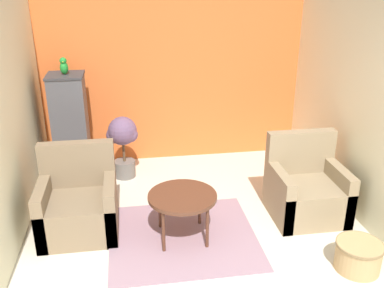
{
  "coord_description": "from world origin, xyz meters",
  "views": [
    {
      "loc": [
        -0.7,
        -2.69,
        2.76
      ],
      "look_at": [
        0.0,
        1.75,
        0.92
      ],
      "focal_mm": 40.0,
      "sensor_mm": 36.0,
      "label": 1
    }
  ],
  "objects_px": {
    "coffee_table": "(182,199)",
    "potted_plant": "(123,139)",
    "parrot": "(64,66)",
    "birdcage": "(71,129)",
    "wicker_basket": "(358,255)",
    "armchair_right": "(306,191)",
    "armchair_left": "(79,206)"
  },
  "relations": [
    {
      "from": "coffee_table",
      "to": "potted_plant",
      "type": "height_order",
      "value": "potted_plant"
    },
    {
      "from": "coffee_table",
      "to": "parrot",
      "type": "height_order",
      "value": "parrot"
    },
    {
      "from": "birdcage",
      "to": "parrot",
      "type": "xyz_separation_m",
      "value": [
        -0.0,
        0.0,
        0.87
      ]
    },
    {
      "from": "wicker_basket",
      "to": "birdcage",
      "type": "bearing_deg",
      "value": 139.13
    },
    {
      "from": "armchair_right",
      "to": "birdcage",
      "type": "height_order",
      "value": "birdcage"
    },
    {
      "from": "armchair_right",
      "to": "parrot",
      "type": "distance_m",
      "value": 3.45
    },
    {
      "from": "parrot",
      "to": "potted_plant",
      "type": "distance_m",
      "value": 1.24
    },
    {
      "from": "wicker_basket",
      "to": "armchair_right",
      "type": "bearing_deg",
      "value": 96.16
    },
    {
      "from": "coffee_table",
      "to": "birdcage",
      "type": "xyz_separation_m",
      "value": [
        -1.31,
        1.75,
        0.24
      ]
    },
    {
      "from": "coffee_table",
      "to": "armchair_left",
      "type": "distance_m",
      "value": 1.18
    },
    {
      "from": "parrot",
      "to": "coffee_table",
      "type": "bearing_deg",
      "value": -53.16
    },
    {
      "from": "armchair_left",
      "to": "birdcage",
      "type": "height_order",
      "value": "birdcage"
    },
    {
      "from": "armchair_left",
      "to": "wicker_basket",
      "type": "relative_size",
      "value": 2.12
    },
    {
      "from": "armchair_right",
      "to": "wicker_basket",
      "type": "xyz_separation_m",
      "value": [
        0.11,
        -1.06,
        -0.15
      ]
    },
    {
      "from": "armchair_left",
      "to": "birdcage",
      "type": "bearing_deg",
      "value": 97.4
    },
    {
      "from": "potted_plant",
      "to": "wicker_basket",
      "type": "bearing_deg",
      "value": -47.22
    },
    {
      "from": "wicker_basket",
      "to": "armchair_left",
      "type": "bearing_deg",
      "value": 157.96
    },
    {
      "from": "coffee_table",
      "to": "potted_plant",
      "type": "bearing_deg",
      "value": 110.69
    },
    {
      "from": "coffee_table",
      "to": "parrot",
      "type": "xyz_separation_m",
      "value": [
        -1.31,
        1.75,
        1.1
      ]
    },
    {
      "from": "potted_plant",
      "to": "parrot",
      "type": "bearing_deg",
      "value": 170.25
    },
    {
      "from": "armchair_right",
      "to": "potted_plant",
      "type": "height_order",
      "value": "armchair_right"
    },
    {
      "from": "coffee_table",
      "to": "armchair_left",
      "type": "height_order",
      "value": "armchair_left"
    },
    {
      "from": "armchair_left",
      "to": "parrot",
      "type": "bearing_deg",
      "value": 97.39
    },
    {
      "from": "coffee_table",
      "to": "wicker_basket",
      "type": "height_order",
      "value": "coffee_table"
    },
    {
      "from": "parrot",
      "to": "birdcage",
      "type": "bearing_deg",
      "value": -90.0
    },
    {
      "from": "birdcage",
      "to": "armchair_left",
      "type": "bearing_deg",
      "value": -82.6
    },
    {
      "from": "coffee_table",
      "to": "potted_plant",
      "type": "relative_size",
      "value": 0.83
    },
    {
      "from": "parrot",
      "to": "armchair_left",
      "type": "bearing_deg",
      "value": -82.61
    },
    {
      "from": "armchair_right",
      "to": "parrot",
      "type": "height_order",
      "value": "parrot"
    },
    {
      "from": "coffee_table",
      "to": "wicker_basket",
      "type": "distance_m",
      "value": 1.85
    },
    {
      "from": "armchair_left",
      "to": "coffee_table",
      "type": "bearing_deg",
      "value": -15.76
    },
    {
      "from": "armchair_left",
      "to": "armchair_right",
      "type": "distance_m",
      "value": 2.65
    }
  ]
}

